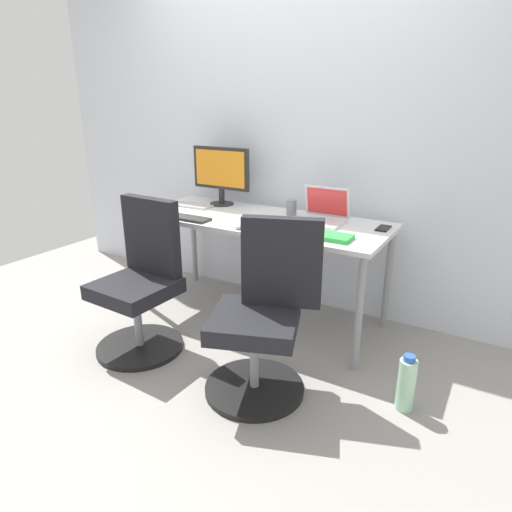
{
  "coord_description": "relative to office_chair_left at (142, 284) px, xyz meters",
  "views": [
    {
      "loc": [
        1.47,
        -2.54,
        1.5
      ],
      "look_at": [
        0.0,
        -0.05,
        0.48
      ],
      "focal_mm": 31.18,
      "sensor_mm": 36.0,
      "label": 1
    }
  ],
  "objects": [
    {
      "name": "pen_cup",
      "position": [
        0.57,
        0.91,
        0.37
      ],
      "size": [
        0.07,
        0.07,
        0.1
      ],
      "primitive_type": "cylinder",
      "color": "slate",
      "rests_on": "desk"
    },
    {
      "name": "desktop_monitor",
      "position": [
        -0.03,
        0.93,
        0.56
      ],
      "size": [
        0.48,
        0.18,
        0.43
      ],
      "color": "#262626",
      "rests_on": "desk"
    },
    {
      "name": "coffee_mug",
      "position": [
        0.82,
        0.51,
        0.36
      ],
      "size": [
        0.08,
        0.08,
        0.09
      ],
      "primitive_type": "cylinder",
      "color": "purple",
      "rests_on": "desk"
    },
    {
      "name": "desk",
      "position": [
        0.43,
        0.72,
        0.25
      ],
      "size": [
        1.75,
        0.71,
        0.74
      ],
      "color": "silver",
      "rests_on": "ground"
    },
    {
      "name": "notebook",
      "position": [
        1.03,
        0.52,
        0.33
      ],
      "size": [
        0.21,
        0.15,
        0.03
      ],
      "primitive_type": "cube",
      "color": "green",
      "rests_on": "desk"
    },
    {
      "name": "ground_plane",
      "position": [
        0.43,
        0.72,
        -0.42
      ],
      "size": [
        5.28,
        5.28,
        0.0
      ],
      "primitive_type": "plane",
      "color": "gray"
    },
    {
      "name": "back_wall",
      "position": [
        0.43,
        1.15,
        0.88
      ],
      "size": [
        4.4,
        0.04,
        2.6
      ],
      "primitive_type": "cube",
      "color": "silver",
      "rests_on": "ground"
    },
    {
      "name": "keyboard_by_monitor",
      "position": [
        0.01,
        0.45,
        0.32
      ],
      "size": [
        0.34,
        0.12,
        0.02
      ],
      "primitive_type": "cube",
      "color": "#2D2D2D",
      "rests_on": "desk"
    },
    {
      "name": "mouse_by_monitor",
      "position": [
        -0.31,
        0.44,
        0.33
      ],
      "size": [
        0.06,
        0.1,
        0.03
      ],
      "primitive_type": "ellipsoid",
      "color": "#B7B7B7",
      "rests_on": "desk"
    },
    {
      "name": "open_laptop",
      "position": [
        0.83,
        0.84,
        0.37
      ],
      "size": [
        0.31,
        0.27,
        0.22
      ],
      "color": "silver",
      "rests_on": "desk"
    },
    {
      "name": "phone_near_laptop",
      "position": [
        1.22,
        0.88,
        0.32
      ],
      "size": [
        0.07,
        0.14,
        0.01
      ],
      "primitive_type": "cube",
      "color": "black",
      "rests_on": "desk"
    },
    {
      "name": "office_chair_right",
      "position": [
        0.87,
        -0.0,
        0.0
      ],
      "size": [
        0.56,
        0.56,
        0.94
      ],
      "color": "black",
      "rests_on": "ground"
    },
    {
      "name": "keyboard_by_laptop",
      "position": [
        -0.2,
        0.76,
        0.32
      ],
      "size": [
        0.34,
        0.12,
        0.02
      ],
      "primitive_type": "cube",
      "color": "#B7B7B7",
      "rests_on": "desk"
    },
    {
      "name": "office_chair_left",
      "position": [
        0.0,
        0.0,
        0.0
      ],
      "size": [
        0.54,
        0.54,
        0.94
      ],
      "color": "black",
      "rests_on": "ground"
    },
    {
      "name": "mouse_by_laptop",
      "position": [
        0.45,
        0.44,
        0.33
      ],
      "size": [
        0.06,
        0.1,
        0.03
      ],
      "primitive_type": "ellipsoid",
      "color": "#B7B7B7",
      "rests_on": "desk"
    },
    {
      "name": "water_bottle_on_floor",
      "position": [
        1.58,
        0.2,
        -0.28
      ],
      "size": [
        0.09,
        0.09,
        0.31
      ],
      "color": "#A5D8B2",
      "rests_on": "ground"
    }
  ]
}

